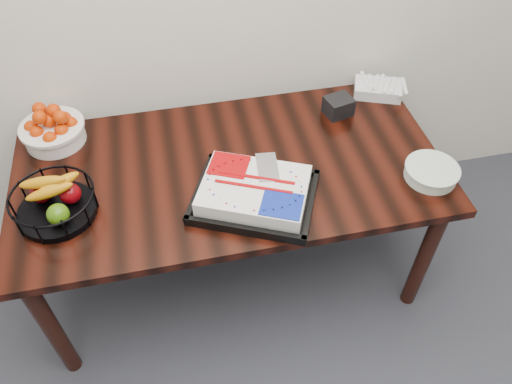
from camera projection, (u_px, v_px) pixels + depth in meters
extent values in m
cube|color=black|center=(229.00, 170.00, 2.12)|extent=(1.80, 0.90, 0.04)
cylinder|color=black|center=(51.00, 327.00, 2.03)|extent=(0.07, 0.07, 0.71)
cylinder|color=black|center=(60.00, 196.00, 2.52)|extent=(0.07, 0.07, 0.71)
cylinder|color=black|center=(424.00, 257.00, 2.27)|extent=(0.07, 0.07, 0.71)
cylinder|color=black|center=(366.00, 150.00, 2.76)|extent=(0.07, 0.07, 0.71)
cube|color=black|center=(254.00, 199.00, 1.97)|extent=(0.57, 0.52, 0.02)
cube|color=white|center=(254.00, 191.00, 1.93)|extent=(0.49, 0.44, 0.07)
cube|color=#9D0306|center=(220.00, 174.00, 1.94)|extent=(0.19, 0.18, 0.00)
cube|color=navy|center=(290.00, 194.00, 1.87)|extent=(0.19, 0.18, 0.00)
cube|color=silver|center=(256.00, 165.00, 1.98)|extent=(0.10, 0.17, 0.00)
cylinder|color=white|center=(54.00, 133.00, 2.19)|extent=(0.26, 0.26, 0.08)
cylinder|color=white|center=(52.00, 127.00, 2.16)|extent=(0.28, 0.28, 0.01)
cylinder|color=black|center=(58.00, 211.00, 1.92)|extent=(0.30, 0.30, 0.03)
torus|color=black|center=(51.00, 195.00, 1.85)|extent=(0.32, 0.32, 0.01)
cylinder|color=white|center=(431.00, 173.00, 2.05)|extent=(0.21, 0.21, 0.05)
cylinder|color=white|center=(433.00, 168.00, 2.03)|extent=(0.22, 0.22, 0.01)
cube|color=silver|center=(378.00, 89.00, 2.43)|extent=(0.26, 0.22, 0.06)
cube|color=black|center=(338.00, 106.00, 2.32)|extent=(0.14, 0.13, 0.09)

